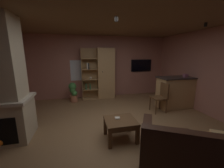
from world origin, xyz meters
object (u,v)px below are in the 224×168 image
at_px(tissue_box, 186,76).
at_px(dining_chair, 161,95).
at_px(table_book_0, 117,118).
at_px(potted_floor_plant, 73,92).
at_px(bookshelf_cabinet, 104,74).
at_px(kitchen_bar_counter, 178,92).
at_px(wall_mounted_tv, 141,66).
at_px(stone_fireplace, 1,88).
at_px(leather_couch, 192,154).
at_px(coffee_table, 120,124).

distance_m(tissue_box, dining_chair, 1.12).
xyz_separation_m(table_book_0, potted_floor_plant, (-1.03, 2.63, -0.05)).
relative_size(bookshelf_cabinet, kitchen_bar_counter, 1.46).
bearing_deg(dining_chair, bookshelf_cabinet, 129.51).
relative_size(potted_floor_plant, wall_mounted_tv, 0.80).
xyz_separation_m(stone_fireplace, potted_floor_plant, (1.27, 2.16, -0.74)).
xyz_separation_m(dining_chair, wall_mounted_tv, (0.24, 2.04, 0.77)).
bearing_deg(potted_floor_plant, tissue_box, -21.28).
xyz_separation_m(bookshelf_cabinet, potted_floor_plant, (-1.23, -0.25, -0.61)).
bearing_deg(leather_couch, tissue_box, 52.41).
relative_size(coffee_table, wall_mounted_tv, 0.69).
distance_m(stone_fireplace, bookshelf_cabinet, 3.47).
xyz_separation_m(kitchen_bar_counter, potted_floor_plant, (-3.52, 1.34, -0.13)).
relative_size(kitchen_bar_counter, wall_mounted_tv, 1.48).
relative_size(tissue_box, leather_couch, 0.07).
bearing_deg(coffee_table, dining_chair, 34.19).
bearing_deg(kitchen_bar_counter, dining_chair, -163.28).
xyz_separation_m(stone_fireplace, kitchen_bar_counter, (4.79, 0.81, -0.61)).
xyz_separation_m(dining_chair, potted_floor_plant, (-2.74, 1.58, -0.13)).
xyz_separation_m(tissue_box, wall_mounted_tv, (-0.71, 1.90, 0.20)).
distance_m(tissue_box, coffee_table, 3.00).
distance_m(tissue_box, leather_couch, 3.06).
bearing_deg(stone_fireplace, tissue_box, 8.29).
xyz_separation_m(bookshelf_cabinet, leather_couch, (0.66, -4.02, -0.69)).
xyz_separation_m(bookshelf_cabinet, dining_chair, (1.51, -1.83, -0.48)).
bearing_deg(bookshelf_cabinet, dining_chair, -50.49).
bearing_deg(leather_couch, stone_fireplace, 152.85).
bearing_deg(table_book_0, kitchen_bar_counter, 27.25).
bearing_deg(wall_mounted_tv, coffee_table, -120.91).
bearing_deg(wall_mounted_tv, kitchen_bar_counter, -73.16).
relative_size(bookshelf_cabinet, coffee_table, 3.14).
distance_m(tissue_box, table_book_0, 2.98).
relative_size(coffee_table, table_book_0, 6.17).
bearing_deg(leather_couch, bookshelf_cabinet, 99.29).
distance_m(table_book_0, wall_mounted_tv, 3.74).
bearing_deg(leather_couch, coffee_table, 127.08).
bearing_deg(wall_mounted_tv, bookshelf_cabinet, -173.12).
xyz_separation_m(bookshelf_cabinet, kitchen_bar_counter, (2.29, -1.59, -0.48)).
distance_m(potted_floor_plant, wall_mounted_tv, 3.14).
distance_m(bookshelf_cabinet, tissue_box, 2.98).
relative_size(stone_fireplace, wall_mounted_tv, 2.69).
bearing_deg(coffee_table, potted_floor_plant, 111.72).
xyz_separation_m(tissue_box, coffee_table, (-2.61, -1.27, -0.75)).
bearing_deg(dining_chair, kitchen_bar_counter, 16.72).
height_order(bookshelf_cabinet, table_book_0, bookshelf_cabinet).
height_order(stone_fireplace, tissue_box, stone_fireplace).
bearing_deg(dining_chair, table_book_0, -148.46).
distance_m(dining_chair, potted_floor_plant, 3.16).
bearing_deg(tissue_box, leather_couch, -127.59).
relative_size(bookshelf_cabinet, leather_couch, 1.18).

